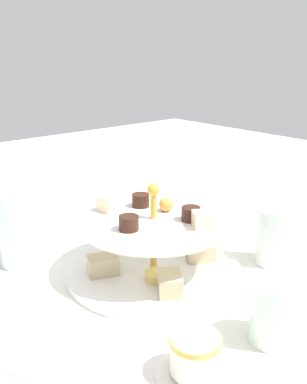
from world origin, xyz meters
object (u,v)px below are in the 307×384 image
(tiered_serving_stand, at_px, (154,248))
(water_glass_short_left, at_px, (277,311))
(butter_knife_left, at_px, (150,211))
(water_glass_tall_right, at_px, (18,229))
(butter_knife_right, at_px, (14,369))
(teacup_with_saucer, at_px, (195,357))
(water_glass_mid_back, at_px, (274,236))

(tiered_serving_stand, distance_m, water_glass_short_left, 0.23)
(tiered_serving_stand, relative_size, water_glass_short_left, 3.63)
(water_glass_short_left, relative_size, butter_knife_left, 0.47)
(butter_knife_left, bearing_deg, water_glass_tall_right, 44.77)
(water_glass_short_left, height_order, butter_knife_right, water_glass_short_left)
(water_glass_short_left, bearing_deg, teacup_with_saucer, -99.58)
(water_glass_short_left, height_order, water_glass_mid_back, water_glass_mid_back)
(tiered_serving_stand, xyz_separation_m, water_glass_mid_back, (0.11, 0.18, 0.01))
(water_glass_short_left, distance_m, teacup_with_saucer, 0.13)
(butter_knife_left, xyz_separation_m, butter_knife_right, (0.29, -0.45, 0.00))
(butter_knife_left, bearing_deg, teacup_with_saucer, 92.28)
(butter_knife_right, bearing_deg, water_glass_tall_right, 137.34)
(butter_knife_right, bearing_deg, water_glass_mid_back, 68.56)
(water_glass_mid_back, bearing_deg, butter_knife_right, -95.26)
(butter_knife_left, xyz_separation_m, water_glass_mid_back, (0.33, -0.00, 0.05))
(teacup_with_saucer, xyz_separation_m, butter_knife_right, (-0.14, -0.15, -0.02))
(water_glass_tall_right, distance_m, butter_knife_right, 0.28)
(tiered_serving_stand, bearing_deg, water_glass_short_left, 0.92)
(tiered_serving_stand, height_order, water_glass_tall_right, tiered_serving_stand)
(teacup_with_saucer, bearing_deg, water_glass_tall_right, -175.54)
(tiered_serving_stand, distance_m, water_glass_mid_back, 0.21)
(water_glass_tall_right, height_order, butter_knife_right, water_glass_tall_right)
(tiered_serving_stand, relative_size, butter_knife_right, 1.71)
(tiered_serving_stand, distance_m, butter_knife_right, 0.28)
(water_glass_short_left, bearing_deg, butter_knife_right, -120.52)
(butter_knife_right, bearing_deg, butter_knife_left, 106.25)
(water_glass_tall_right, bearing_deg, water_glass_short_left, 20.97)
(tiered_serving_stand, bearing_deg, water_glass_tall_right, -139.02)
(butter_knife_right, xyz_separation_m, water_glass_mid_back, (0.04, 0.45, 0.05))
(teacup_with_saucer, relative_size, butter_knife_left, 0.53)
(butter_knife_left, bearing_deg, butter_knife_right, 69.69)
(water_glass_tall_right, xyz_separation_m, water_glass_short_left, (0.41, 0.16, -0.02))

